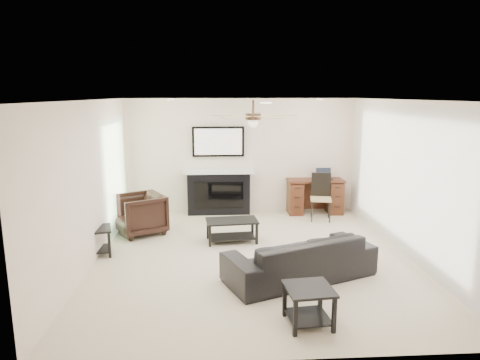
{
  "coord_description": "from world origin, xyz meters",
  "views": [
    {
      "loc": [
        -0.61,
        -6.51,
        2.59
      ],
      "look_at": [
        -0.18,
        0.4,
        1.19
      ],
      "focal_mm": 32.0,
      "sensor_mm": 36.0,
      "label": 1
    }
  ],
  "objects": [
    {
      "name": "fireplace_unit",
      "position": [
        -0.51,
        2.58,
        0.95
      ],
      "size": [
        1.52,
        0.34,
        1.91
      ],
      "primitive_type": "cube",
      "color": "black",
      "rests_on": "ground"
    },
    {
      "name": "coffee_table",
      "position": [
        -0.31,
        0.76,
        0.2
      ],
      "size": [
        0.94,
        0.58,
        0.4
      ],
      "primitive_type": "cube",
      "rotation": [
        0.0,
        0.0,
        0.09
      ],
      "color": "black",
      "rests_on": "ground"
    },
    {
      "name": "desk_chair",
      "position": [
        1.6,
        1.98,
        0.48
      ],
      "size": [
        0.5,
        0.52,
        0.97
      ],
      "primitive_type": "cube",
      "rotation": [
        0.0,
        0.0,
        -0.2
      ],
      "color": "black",
      "rests_on": "ground"
    },
    {
      "name": "desk",
      "position": [
        1.6,
        2.53,
        0.38
      ],
      "size": [
        1.22,
        0.56,
        0.76
      ],
      "primitive_type": "cube",
      "color": "#3C130F",
      "rests_on": "ground"
    },
    {
      "name": "laptop",
      "position": [
        1.8,
        2.51,
        0.88
      ],
      "size": [
        0.33,
        0.24,
        0.23
      ],
      "primitive_type": "cube",
      "color": "black",
      "rests_on": "desk"
    },
    {
      "name": "room_shell",
      "position": [
        0.19,
        0.08,
        1.68
      ],
      "size": [
        5.5,
        5.54,
        2.52
      ],
      "color": "beige",
      "rests_on": "ground"
    },
    {
      "name": "sofa",
      "position": [
        0.59,
        -0.84,
        0.31
      ],
      "size": [
        2.3,
        1.58,
        0.63
      ],
      "primitive_type": "imported",
      "rotation": [
        0.0,
        0.0,
        3.52
      ],
      "color": "black",
      "rests_on": "ground"
    },
    {
      "name": "end_table_near",
      "position": [
        0.44,
        -2.09,
        0.23
      ],
      "size": [
        0.57,
        0.57,
        0.45
      ],
      "primitive_type": "cube",
      "rotation": [
        0.0,
        0.0,
        0.1
      ],
      "color": "black",
      "rests_on": "ground"
    },
    {
      "name": "armchair",
      "position": [
        -2.01,
        1.31,
        0.38
      ],
      "size": [
        1.13,
        1.12,
        0.76
      ],
      "primitive_type": "imported",
      "rotation": [
        0.0,
        0.0,
        -1.06
      ],
      "color": "black",
      "rests_on": "ground"
    },
    {
      "name": "end_table_left",
      "position": [
        -2.56,
        0.26,
        0.23
      ],
      "size": [
        0.61,
        0.61,
        0.45
      ],
      "primitive_type": "cube",
      "rotation": [
        0.0,
        0.0,
        0.25
      ],
      "color": "black",
      "rests_on": "ground"
    }
  ]
}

